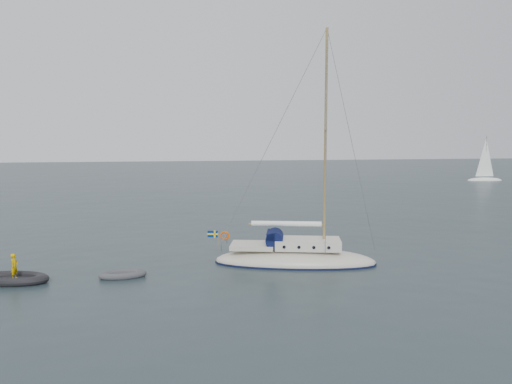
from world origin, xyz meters
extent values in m
plane|color=black|center=(0.00, 0.00, 0.00)|extent=(300.00, 300.00, 0.00)
ellipsoid|color=beige|center=(1.41, -0.70, 0.17)|extent=(10.06, 3.13, 1.68)
cube|color=silver|center=(2.20, -0.70, 1.32)|extent=(4.02, 2.12, 0.61)
cube|color=beige|center=(-1.27, -0.70, 1.14)|extent=(2.68, 2.12, 0.28)
cylinder|color=#0B1239|center=(0.13, -0.70, 1.63)|extent=(1.07, 1.84, 1.07)
cube|color=#0B1239|center=(-0.10, -0.70, 1.85)|extent=(0.50, 1.84, 0.45)
cylinder|color=olive|center=(3.20, -0.70, 7.71)|extent=(0.17, 0.17, 13.42)
cylinder|color=olive|center=(3.20, -0.70, 8.39)|extent=(0.06, 2.46, 0.06)
cylinder|color=olive|center=(0.85, -0.70, 2.52)|extent=(4.70, 0.11, 0.11)
cylinder|color=white|center=(0.85, -0.70, 2.57)|extent=(4.37, 0.31, 0.31)
cylinder|color=gray|center=(-3.06, -0.70, 1.62)|extent=(0.04, 2.46, 0.04)
torus|color=#DF4E02|center=(-3.11, -0.03, 1.62)|extent=(0.60, 0.11, 0.60)
cylinder|color=olive|center=(-3.45, -0.70, 1.51)|extent=(0.03, 0.03, 1.01)
cube|color=navy|center=(-3.79, -0.70, 1.84)|extent=(0.67, 0.02, 0.42)
cube|color=yellow|center=(-3.79, -0.70, 1.84)|extent=(0.69, 0.03, 0.10)
cube|color=yellow|center=(-3.66, -0.70, 1.84)|extent=(0.10, 0.03, 0.45)
cylinder|color=black|center=(0.74, 0.37, 1.32)|extent=(0.20, 0.07, 0.20)
cylinder|color=black|center=(0.74, -1.77, 1.32)|extent=(0.20, 0.07, 0.20)
cylinder|color=black|center=(1.64, 0.37, 1.32)|extent=(0.20, 0.07, 0.20)
cylinder|color=black|center=(1.64, -1.77, 1.32)|extent=(0.20, 0.07, 0.20)
cylinder|color=black|center=(2.53, 0.37, 1.32)|extent=(0.20, 0.07, 0.20)
cylinder|color=black|center=(2.53, -1.77, 1.32)|extent=(0.20, 0.07, 0.20)
cylinder|color=black|center=(3.43, 0.37, 1.32)|extent=(0.20, 0.07, 0.20)
cylinder|color=black|center=(3.43, -1.77, 1.32)|extent=(0.20, 0.07, 0.20)
cube|color=#494A4E|center=(-8.99, -1.77, 0.11)|extent=(1.62, 0.67, 0.10)
cube|color=black|center=(-14.93, -1.65, 0.15)|extent=(2.62, 1.09, 0.13)
imported|color=#DEAA00|center=(-14.71, -1.65, 0.90)|extent=(0.35, 0.52, 1.41)
ellipsoid|color=white|center=(53.48, 53.65, 0.06)|extent=(6.73, 2.24, 1.12)
cylinder|color=gray|center=(53.48, 53.65, 4.49)|extent=(0.11, 0.11, 7.86)
cone|color=white|center=(53.42, 53.65, 4.49)|extent=(3.59, 3.59, 7.30)
camera|label=1|loc=(-6.81, -30.32, 7.81)|focal=35.00mm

